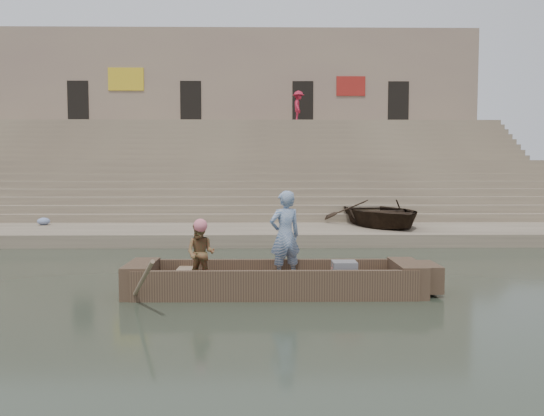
{
  "coord_description": "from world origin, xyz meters",
  "views": [
    {
      "loc": [
        2.6,
        -10.32,
        2.36
      ],
      "look_at": [
        2.79,
        3.45,
        1.4
      ],
      "focal_mm": 35.9,
      "sensor_mm": 36.0,
      "label": 1
    }
  ],
  "objects_px": {
    "beached_rowboat": "(381,213)",
    "rowing_man": "(201,253)",
    "main_rowboat": "(275,288)",
    "pedestrian": "(298,107)",
    "television": "(344,272)",
    "standing_man": "(285,236)"
  },
  "relations": [
    {
      "from": "standing_man",
      "to": "television",
      "type": "xyz_separation_m",
      "value": [
        1.12,
        -0.19,
        -0.67
      ]
    },
    {
      "from": "main_rowboat",
      "to": "television",
      "type": "xyz_separation_m",
      "value": [
        1.33,
        0.0,
        0.31
      ]
    },
    {
      "from": "standing_man",
      "to": "main_rowboat",
      "type": "bearing_deg",
      "value": 19.12
    },
    {
      "from": "rowing_man",
      "to": "television",
      "type": "distance_m",
      "value": 2.75
    },
    {
      "from": "television",
      "to": "pedestrian",
      "type": "bearing_deg",
      "value": 88.72
    },
    {
      "from": "main_rowboat",
      "to": "pedestrian",
      "type": "distance_m",
      "value": 23.03
    },
    {
      "from": "television",
      "to": "beached_rowboat",
      "type": "bearing_deg",
      "value": 73.45
    },
    {
      "from": "rowing_man",
      "to": "pedestrian",
      "type": "height_order",
      "value": "pedestrian"
    },
    {
      "from": "beached_rowboat",
      "to": "pedestrian",
      "type": "bearing_deg",
      "value": 87.64
    },
    {
      "from": "main_rowboat",
      "to": "pedestrian",
      "type": "bearing_deg",
      "value": 85.3
    },
    {
      "from": "standing_man",
      "to": "pedestrian",
      "type": "distance_m",
      "value": 22.59
    },
    {
      "from": "main_rowboat",
      "to": "pedestrian",
      "type": "relative_size",
      "value": 2.73
    },
    {
      "from": "rowing_man",
      "to": "main_rowboat",
      "type": "bearing_deg",
      "value": 19.66
    },
    {
      "from": "beached_rowboat",
      "to": "rowing_man",
      "type": "bearing_deg",
      "value": -132.07
    },
    {
      "from": "standing_man",
      "to": "television",
      "type": "distance_m",
      "value": 1.32
    },
    {
      "from": "standing_man",
      "to": "beached_rowboat",
      "type": "height_order",
      "value": "standing_man"
    },
    {
      "from": "beached_rowboat",
      "to": "television",
      "type": "bearing_deg",
      "value": -117.67
    },
    {
      "from": "main_rowboat",
      "to": "standing_man",
      "type": "relative_size",
      "value": 2.86
    },
    {
      "from": "rowing_man",
      "to": "television",
      "type": "bearing_deg",
      "value": 16.53
    },
    {
      "from": "main_rowboat",
      "to": "beached_rowboat",
      "type": "relative_size",
      "value": 1.11
    },
    {
      "from": "television",
      "to": "main_rowboat",
      "type": "bearing_deg",
      "value": -180.0
    },
    {
      "from": "standing_man",
      "to": "pedestrian",
      "type": "relative_size",
      "value": 0.95
    }
  ]
}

